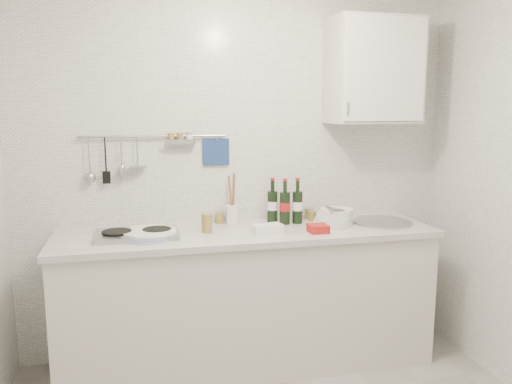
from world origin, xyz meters
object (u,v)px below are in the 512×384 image
utensil_crock (232,212)px  plate_stack_hob (149,234)px  plate_stack_sink (334,217)px  wall_cabinet (373,71)px  wine_bottles (285,201)px

utensil_crock → plate_stack_hob: bearing=-156.6°
plate_stack_hob → utensil_crock: utensil_crock is taller
plate_stack_hob → plate_stack_sink: plate_stack_sink is taller
wall_cabinet → wine_bottles: (-0.61, 0.03, -0.87)m
utensil_crock → wine_bottles: bearing=-11.0°
plate_stack_hob → utensil_crock: (0.57, 0.25, 0.06)m
wall_cabinet → wine_bottles: 1.07m
plate_stack_hob → plate_stack_sink: 1.24m
wall_cabinet → plate_stack_sink: (-0.30, -0.09, -0.98)m
utensil_crock → plate_stack_sink: bearing=-15.7°
plate_stack_hob → wall_cabinet: bearing=5.6°
utensil_crock → wall_cabinet: bearing=-5.7°
wall_cabinet → wine_bottles: bearing=177.5°
plate_stack_hob → utensil_crock: 0.62m
wall_cabinet → utensil_crock: wall_cabinet is taller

